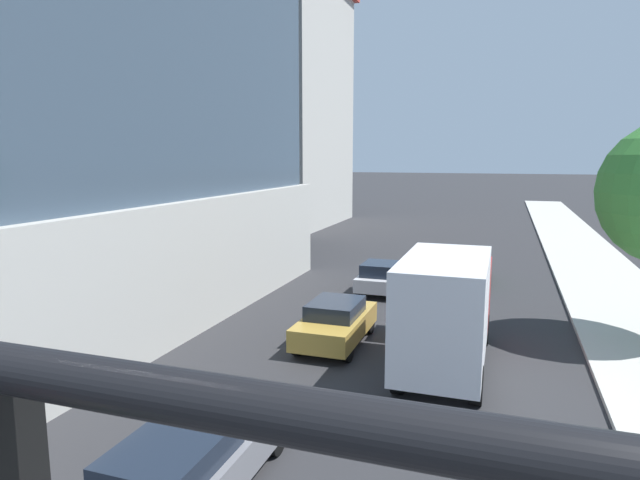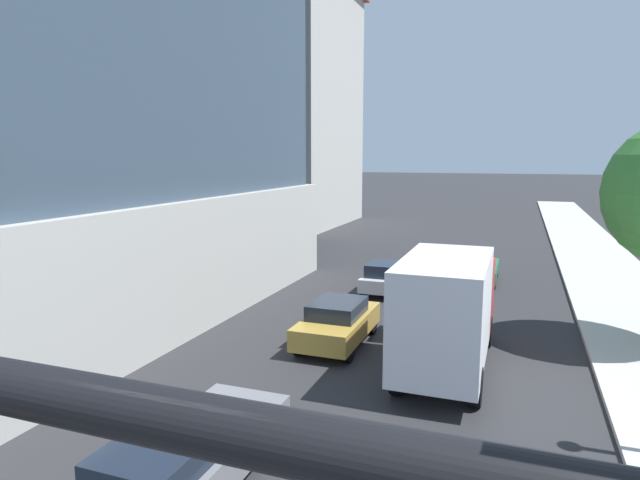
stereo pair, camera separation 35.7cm
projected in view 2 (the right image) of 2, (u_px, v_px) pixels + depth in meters
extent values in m
cube|color=#B2AFA8|center=(264.00, 92.00, 48.62)|extent=(14.60, 14.07, 23.57)
cube|color=red|center=(289.00, 37.00, 42.64)|extent=(0.90, 0.90, 30.86)
cube|color=#B7B7BC|center=(389.00, 278.00, 24.83)|extent=(1.84, 4.19, 0.59)
cube|color=#19212D|center=(386.00, 269.00, 24.04)|extent=(1.54, 1.80, 0.55)
cylinder|color=black|center=(380.00, 276.00, 26.46)|extent=(0.22, 0.70, 0.70)
cylinder|color=black|center=(413.00, 278.00, 25.91)|extent=(0.22, 0.70, 0.70)
cylinder|color=black|center=(364.00, 289.00, 23.82)|extent=(0.22, 0.70, 0.70)
cylinder|color=black|center=(400.00, 292.00, 23.27)|extent=(0.22, 0.70, 0.70)
cube|color=slate|center=(193.00, 458.00, 10.01)|extent=(1.84, 4.73, 0.69)
cube|color=#19212D|center=(163.00, 452.00, 9.12)|extent=(1.55, 2.30, 0.49)
cylinder|color=black|center=(204.00, 425.00, 11.82)|extent=(0.22, 0.66, 0.66)
cylinder|color=black|center=(271.00, 439.00, 11.27)|extent=(0.22, 0.66, 0.66)
cube|color=#1E6638|center=(478.00, 270.00, 26.68)|extent=(1.83, 4.03, 0.59)
cube|color=#19212D|center=(477.00, 262.00, 26.02)|extent=(1.54, 1.87, 0.51)
cylinder|color=black|center=(463.00, 269.00, 28.26)|extent=(0.22, 0.64, 0.64)
cylinder|color=black|center=(496.00, 271.00, 27.71)|extent=(0.22, 0.64, 0.64)
cylinder|color=black|center=(458.00, 280.00, 25.72)|extent=(0.22, 0.64, 0.64)
cylinder|color=black|center=(493.00, 282.00, 25.17)|extent=(0.22, 0.64, 0.64)
cube|color=#AD8938|center=(337.00, 325.00, 17.82)|extent=(1.85, 4.06, 0.68)
cube|color=#19212D|center=(337.00, 308.00, 17.70)|extent=(1.55, 2.03, 0.49)
cylinder|color=black|center=(328.00, 319.00, 19.42)|extent=(0.22, 0.68, 0.68)
cylinder|color=black|center=(372.00, 324.00, 18.87)|extent=(0.22, 0.68, 0.68)
cylinder|color=black|center=(299.00, 344.00, 16.86)|extent=(0.22, 0.68, 0.68)
cylinder|color=black|center=(348.00, 351.00, 16.30)|extent=(0.22, 0.68, 0.68)
cube|color=#B21E1E|center=(458.00, 293.00, 17.79)|extent=(2.22, 1.87, 2.19)
cube|color=silver|center=(444.00, 310.00, 14.58)|extent=(2.22, 4.65, 2.87)
cylinder|color=black|center=(427.00, 325.00, 18.31)|extent=(0.30, 0.99, 0.99)
cylinder|color=black|center=(487.00, 331.00, 17.64)|extent=(0.30, 0.99, 0.99)
cylinder|color=black|center=(398.00, 376.00, 14.07)|extent=(0.30, 0.99, 0.99)
cylinder|color=black|center=(476.00, 387.00, 13.41)|extent=(0.30, 0.99, 0.99)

